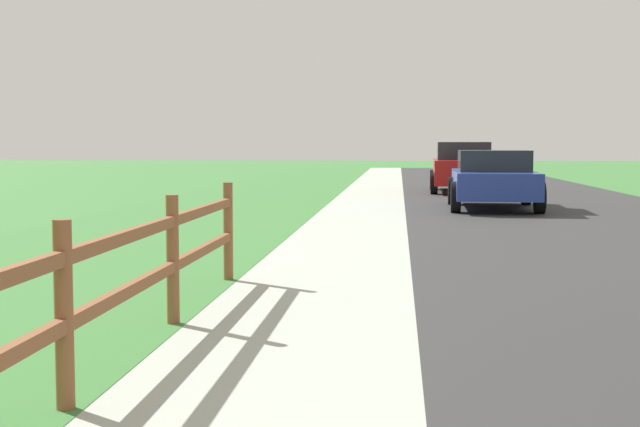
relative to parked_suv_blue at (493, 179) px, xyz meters
name	(u,v)px	position (x,y,z in m)	size (l,w,h in m)	color
ground_plane	(404,201)	(-2.13, 2.59, -0.72)	(120.00, 120.00, 0.00)	#3B7737
road_asphalt	(524,198)	(1.37, 4.59, -0.72)	(7.00, 66.00, 0.01)	#303030
curb_concrete	(303,197)	(-5.13, 4.59, -0.72)	(6.00, 66.00, 0.01)	#AAB1A4
grass_verge	(254,196)	(-6.63, 4.59, -0.72)	(5.00, 66.00, 0.00)	#3B7737
rail_fence	(64,300)	(-4.23, -16.95, -0.07)	(0.11, 10.24, 1.13)	brown
parked_suv_blue	(493,179)	(0.00, 0.00, 0.00)	(2.21, 4.64, 1.42)	navy
parked_car_red	(463,168)	(-0.18, 7.69, 0.08)	(2.23, 4.94, 1.63)	maroon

